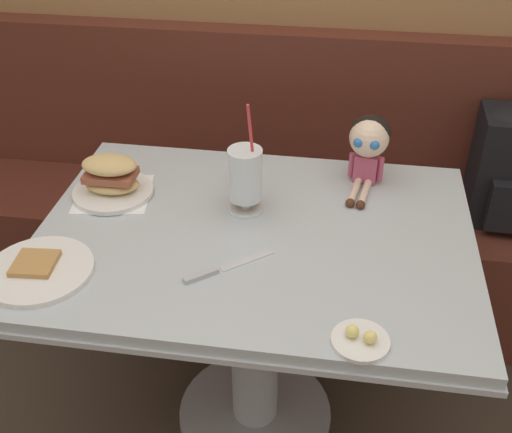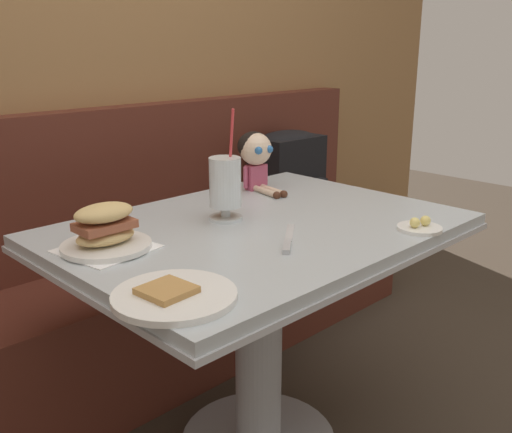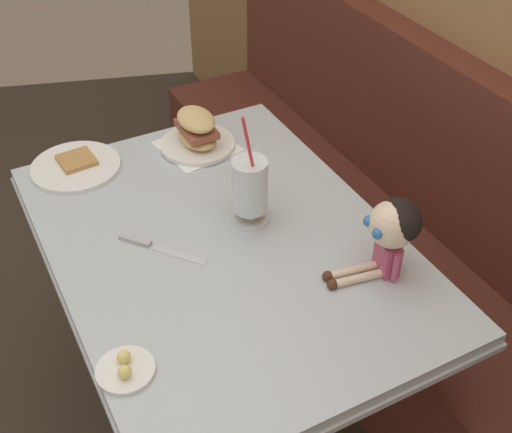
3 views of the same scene
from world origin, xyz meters
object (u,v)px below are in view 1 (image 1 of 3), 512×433
(sandwich_plate, at_px, (111,180))
(butter_saucer, at_px, (360,339))
(milkshake_glass, at_px, (245,177))
(toast_plate, at_px, (39,270))
(seated_doll, at_px, (369,141))
(butter_knife, at_px, (214,271))

(sandwich_plate, height_order, butter_saucer, sandwich_plate)
(milkshake_glass, xyz_separation_m, sandwich_plate, (-0.37, 0.02, -0.05))
(butter_saucer, bearing_deg, sandwich_plate, 146.08)
(sandwich_plate, bearing_deg, butter_saucer, -33.92)
(toast_plate, distance_m, sandwich_plate, 0.35)
(seated_doll, bearing_deg, toast_plate, -144.84)
(sandwich_plate, xyz_separation_m, butter_knife, (0.34, -0.29, -0.04))
(milkshake_glass, relative_size, butter_knife, 1.62)
(milkshake_glass, height_order, butter_knife, milkshake_glass)
(butter_saucer, relative_size, seated_doll, 0.53)
(milkshake_glass, height_order, sandwich_plate, milkshake_glass)
(butter_saucer, distance_m, butter_knife, 0.38)
(butter_knife, distance_m, seated_doll, 0.59)
(milkshake_glass, bearing_deg, butter_saucer, -54.88)
(butter_knife, xyz_separation_m, seated_doll, (0.34, 0.46, 0.12))
(seated_doll, bearing_deg, milkshake_glass, -148.01)
(milkshake_glass, bearing_deg, seated_doll, 31.99)
(milkshake_glass, distance_m, butter_saucer, 0.54)
(milkshake_glass, height_order, butter_saucer, milkshake_glass)
(toast_plate, xyz_separation_m, seated_doll, (0.74, 0.52, 0.12))
(seated_doll, bearing_deg, butter_saucer, -90.22)
(butter_saucer, distance_m, seated_doll, 0.64)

